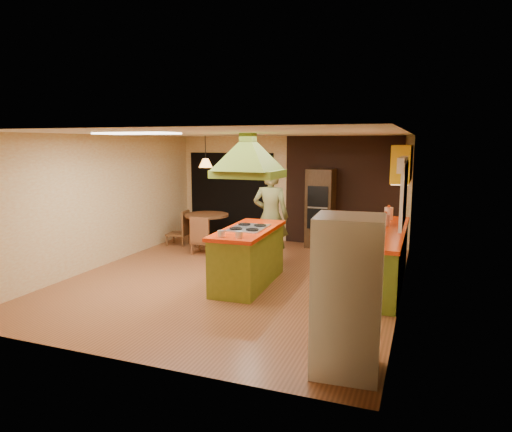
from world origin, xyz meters
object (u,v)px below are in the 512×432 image
at_px(wall_oven, 320,208).
at_px(kitchen_island, 248,256).
at_px(refrigerator, 348,295).
at_px(canister_large, 389,214).
at_px(man, 271,217).
at_px(dining_table, 207,224).

bearing_deg(wall_oven, kitchen_island, -98.05).
height_order(refrigerator, canister_large, refrigerator).
height_order(kitchen_island, man, man).
distance_m(man, wall_oven, 1.96).
bearing_deg(refrigerator, wall_oven, 101.59).
distance_m(kitchen_island, dining_table, 3.01).
xyz_separation_m(wall_oven, canister_large, (1.58, -1.30, 0.15)).
relative_size(man, dining_table, 1.90).
bearing_deg(dining_table, refrigerator, -49.90).
bearing_deg(man, wall_oven, -111.96).
bearing_deg(wall_oven, refrigerator, -73.82).
xyz_separation_m(man, canister_large, (2.13, 0.58, 0.09)).
bearing_deg(kitchen_island, dining_table, 127.81).
bearing_deg(dining_table, canister_large, -5.97).
relative_size(man, wall_oven, 1.07).
distance_m(refrigerator, dining_table, 6.14).
bearing_deg(wall_oven, canister_large, -38.52).
relative_size(refrigerator, dining_table, 1.65).
bearing_deg(kitchen_island, refrigerator, -51.77).
xyz_separation_m(refrigerator, canister_large, (0.05, 4.27, 0.22)).
relative_size(dining_table, canister_large, 4.25).
xyz_separation_m(kitchen_island, wall_oven, (0.50, 3.18, 0.40)).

